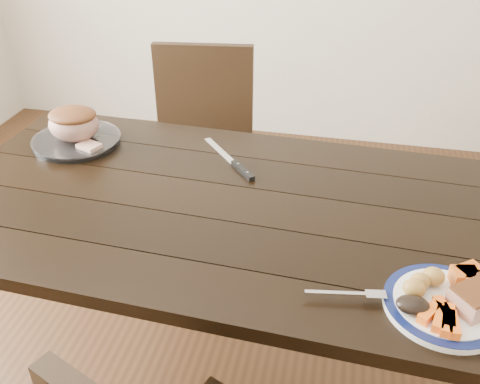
% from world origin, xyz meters
% --- Properties ---
extents(ground, '(4.00, 4.00, 0.00)m').
position_xyz_m(ground, '(0.00, 0.00, 0.00)').
color(ground, '#472B16').
rests_on(ground, ground).
extents(dining_table, '(1.64, 0.97, 0.75)m').
position_xyz_m(dining_table, '(0.00, 0.00, 0.66)').
color(dining_table, black).
rests_on(dining_table, ground).
extents(chair_far, '(0.47, 0.48, 0.93)m').
position_xyz_m(chair_far, '(-0.25, 0.74, 0.52)').
color(chair_far, black).
rests_on(chair_far, ground).
extents(dinner_plate, '(0.26, 0.26, 0.02)m').
position_xyz_m(dinner_plate, '(0.60, -0.31, 0.76)').
color(dinner_plate, white).
rests_on(dinner_plate, dining_table).
extents(plate_rim, '(0.26, 0.26, 0.02)m').
position_xyz_m(plate_rim, '(0.60, -0.31, 0.77)').
color(plate_rim, '#0E1747').
rests_on(plate_rim, dinner_plate).
extents(serving_platter, '(0.29, 0.29, 0.02)m').
position_xyz_m(serving_platter, '(-0.55, 0.24, 0.76)').
color(serving_platter, white).
rests_on(serving_platter, dining_table).
extents(pork_slice, '(0.12, 0.12, 0.04)m').
position_xyz_m(pork_slice, '(0.65, -0.31, 0.79)').
color(pork_slice, tan).
rests_on(pork_slice, dinner_plate).
extents(roasted_potatoes, '(0.09, 0.09, 0.04)m').
position_xyz_m(roasted_potatoes, '(0.55, -0.28, 0.79)').
color(roasted_potatoes, gold).
rests_on(roasted_potatoes, dinner_plate).
extents(carrot_batons, '(0.08, 0.11, 0.02)m').
position_xyz_m(carrot_batons, '(0.59, -0.37, 0.78)').
color(carrot_batons, orange).
rests_on(carrot_batons, dinner_plate).
extents(pumpkin_wedges, '(0.09, 0.09, 0.04)m').
position_xyz_m(pumpkin_wedges, '(0.65, -0.24, 0.79)').
color(pumpkin_wedges, orange).
rests_on(pumpkin_wedges, dinner_plate).
extents(dark_mushroom, '(0.07, 0.05, 0.03)m').
position_xyz_m(dark_mushroom, '(0.52, -0.35, 0.79)').
color(dark_mushroom, black).
rests_on(dark_mushroom, dinner_plate).
extents(fork, '(0.18, 0.05, 0.00)m').
position_xyz_m(fork, '(0.40, -0.33, 0.77)').
color(fork, silver).
rests_on(fork, dinner_plate).
extents(roast_joint, '(0.17, 0.15, 0.11)m').
position_xyz_m(roast_joint, '(-0.55, 0.24, 0.82)').
color(roast_joint, '#A97667').
rests_on(roast_joint, serving_platter).
extents(cut_slice, '(0.09, 0.08, 0.02)m').
position_xyz_m(cut_slice, '(-0.47, 0.18, 0.78)').
color(cut_slice, tan).
rests_on(cut_slice, serving_platter).
extents(carving_knife, '(0.22, 0.26, 0.01)m').
position_xyz_m(carving_knife, '(0.02, 0.20, 0.76)').
color(carving_knife, silver).
rests_on(carving_knife, dining_table).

